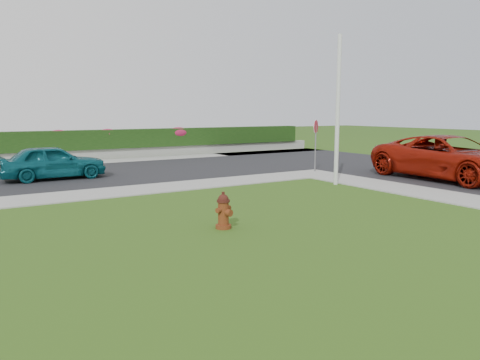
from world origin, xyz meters
TOP-DOWN VIEW (x-y plane):
  - ground at (0.00, 0.00)m, footprint 120.00×120.00m
  - street_far at (-5.00, 14.00)m, footprint 26.00×8.00m
  - curb_corner at (7.00, 9.00)m, footprint 2.00×2.00m
  - sidewalk_beyond at (-1.00, 19.00)m, footprint 34.00×2.00m
  - retaining_wall at (-1.00, 20.50)m, footprint 34.00×0.40m
  - hedge at (-1.00, 20.60)m, footprint 32.00×0.90m
  - fire_hydrant at (-1.26, 2.71)m, footprint 0.46×0.44m
  - suv_red at (10.39, 4.58)m, footprint 3.30×6.55m
  - sedan_teal at (-3.11, 13.27)m, footprint 4.09×1.65m
  - utility_pole at (5.79, 6.27)m, footprint 0.16×0.16m
  - stop_sign at (7.55, 9.47)m, footprint 0.57×0.35m
  - flower_clump_d at (-1.43, 20.50)m, footprint 1.07×0.69m
  - flower_clump_e at (1.30, 20.50)m, footprint 1.10×0.71m
  - flower_clump_f at (5.80, 20.50)m, footprint 1.36×0.88m

SIDE VIEW (x-z plane):
  - ground at x=0.00m, z-range 0.00..0.00m
  - street_far at x=-5.00m, z-range 0.00..0.04m
  - curb_corner at x=7.00m, z-range 0.00..0.04m
  - sidewalk_beyond at x=-1.00m, z-range 0.00..0.04m
  - retaining_wall at x=-1.00m, z-range 0.00..0.60m
  - fire_hydrant at x=-1.26m, z-range -0.02..0.87m
  - sedan_teal at x=-3.11m, z-range 0.04..1.43m
  - suv_red at x=10.39m, z-range 0.04..1.82m
  - hedge at x=-1.00m, z-range 0.60..1.70m
  - flower_clump_f at x=5.80m, z-range 1.09..1.77m
  - flower_clump_e at x=1.30m, z-range 1.21..1.76m
  - flower_clump_d at x=-1.43m, z-range 1.22..1.76m
  - stop_sign at x=7.55m, z-range 0.57..2.99m
  - utility_pole at x=5.79m, z-range 0.00..5.58m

